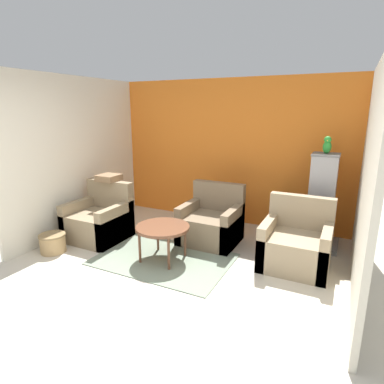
# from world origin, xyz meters

# --- Properties ---
(ground_plane) EXTENTS (20.00, 20.00, 0.00)m
(ground_plane) POSITION_xyz_m (0.00, 0.00, 0.00)
(ground_plane) COLOR beige
(ground_plane) RESTS_ON ground
(wall_back_accent) EXTENTS (4.42, 0.06, 2.58)m
(wall_back_accent) POSITION_xyz_m (0.00, 3.05, 1.29)
(wall_back_accent) COLOR orange
(wall_back_accent) RESTS_ON ground_plane
(wall_left) EXTENTS (0.06, 3.02, 2.58)m
(wall_left) POSITION_xyz_m (-2.18, 1.51, 1.29)
(wall_left) COLOR silver
(wall_left) RESTS_ON ground_plane
(wall_right) EXTENTS (0.06, 3.02, 2.58)m
(wall_right) POSITION_xyz_m (2.18, 1.51, 1.29)
(wall_right) COLOR silver
(wall_right) RESTS_ON ground_plane
(area_rug) EXTENTS (1.85, 1.25, 0.01)m
(area_rug) POSITION_xyz_m (-0.23, 1.06, 0.01)
(area_rug) COLOR gray
(area_rug) RESTS_ON ground_plane
(coffee_table) EXTENTS (0.74, 0.74, 0.50)m
(coffee_table) POSITION_xyz_m (-0.23, 1.06, 0.46)
(coffee_table) COLOR brown
(coffee_table) RESTS_ON ground_plane
(armchair_left) EXTENTS (0.86, 0.81, 0.91)m
(armchair_left) POSITION_xyz_m (-1.55, 1.26, 0.30)
(armchair_left) COLOR #8E7A5B
(armchair_left) RESTS_ON ground_plane
(armchair_right) EXTENTS (0.86, 0.81, 0.91)m
(armchair_right) POSITION_xyz_m (1.46, 1.70, 0.30)
(armchair_right) COLOR #9E896B
(armchair_right) RESTS_ON ground_plane
(armchair_middle) EXTENTS (0.86, 0.81, 0.91)m
(armchair_middle) POSITION_xyz_m (0.12, 1.95, 0.30)
(armchair_middle) COLOR #7A664C
(armchair_middle) RESTS_ON ground_plane
(birdcage) EXTENTS (0.60, 0.60, 1.43)m
(birdcage) POSITION_xyz_m (1.66, 2.54, 0.66)
(birdcage) COLOR slate
(birdcage) RESTS_ON ground_plane
(parrot) EXTENTS (0.12, 0.21, 0.26)m
(parrot) POSITION_xyz_m (1.66, 2.54, 1.55)
(parrot) COLOR green
(parrot) RESTS_ON birdcage
(potted_plant) EXTENTS (0.38, 0.34, 0.76)m
(potted_plant) POSITION_xyz_m (1.07, 2.63, 0.49)
(potted_plant) COLOR #66605B
(potted_plant) RESTS_ON ground_plane
(wicker_basket) EXTENTS (0.38, 0.38, 0.28)m
(wicker_basket) POSITION_xyz_m (-1.82, 0.55, 0.15)
(wicker_basket) COLOR tan
(wicker_basket) RESTS_ON ground_plane
(throw_pillow) EXTENTS (0.33, 0.33, 0.10)m
(throw_pillow) POSITION_xyz_m (-1.55, 1.56, 0.96)
(throw_pillow) COLOR #846647
(throw_pillow) RESTS_ON armchair_left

